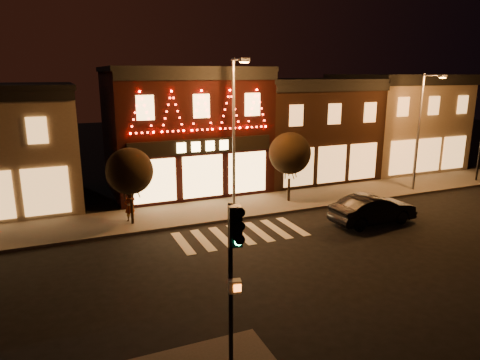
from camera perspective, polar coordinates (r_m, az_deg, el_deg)
ground at (r=18.65m, az=4.99°, el=-11.21°), size 120.00×120.00×0.00m
sidewalk_far at (r=26.16m, az=0.68°, el=-3.50°), size 44.00×4.00×0.15m
building_pulp at (r=30.17m, az=-7.41°, el=6.68°), size 10.20×8.34×8.30m
building_right_a at (r=34.01m, az=8.30°, el=6.77°), size 9.20×8.28×7.50m
building_right_b at (r=39.40m, az=19.68°, el=7.29°), size 9.20×8.28×7.80m
traffic_signal_near at (r=11.17m, az=-0.86°, el=-9.87°), size 0.37×0.48×4.61m
streetlamp_mid at (r=24.77m, az=-0.65°, el=7.61°), size 0.55×1.96×8.58m
streetlamp_right at (r=31.12m, az=22.85°, el=6.89°), size 0.49×1.76×7.72m
tree_left at (r=22.99m, az=-14.35°, el=1.13°), size 2.43×2.43×4.06m
tree_right at (r=26.56m, az=6.58°, el=3.51°), size 2.56×2.56×4.29m
dark_sedan at (r=24.34m, az=17.11°, el=-3.73°), size 4.81×1.78×1.57m
pedestrian at (r=23.98m, az=-14.34°, el=-3.43°), size 0.65×0.51×1.56m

